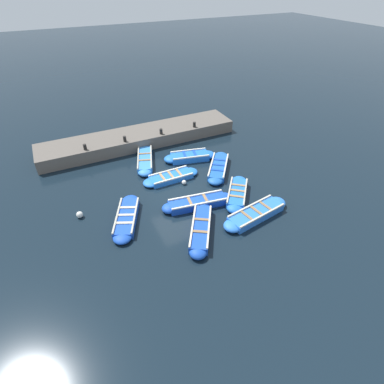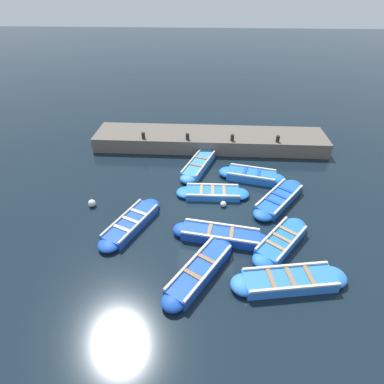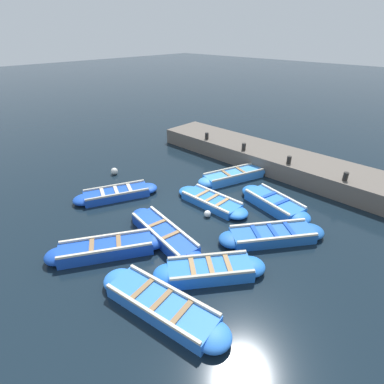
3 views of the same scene
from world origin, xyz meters
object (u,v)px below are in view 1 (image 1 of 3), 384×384
boat_broadside (237,194)px  bollard_mid_north (125,139)px  boat_inner_gap (201,229)px  boat_mid_row (198,203)px  boat_bow_out (190,157)px  bollard_mid_south (161,131)px  boat_outer_left (171,177)px  bollard_south (194,125)px  boat_alongside (145,160)px  boat_end_of_row (127,218)px  bollard_north (85,147)px  buoy_orange_near (184,182)px  boat_centre (218,167)px  boat_far_corner (256,214)px  buoy_yellow_far (80,215)px

boat_broadside → bollard_mid_north: 8.18m
boat_inner_gap → boat_mid_row: bearing=157.7°
boat_bow_out → bollard_mid_south: 2.85m
boat_outer_left → boat_broadside: (3.01, 2.52, 0.04)m
boat_broadside → boat_mid_row: 2.23m
boat_bow_out → bollard_south: bearing=148.3°
boat_alongside → bollard_mid_north: size_ratio=10.63×
boat_end_of_row → bollard_mid_north: bearing=164.2°
bollard_mid_north → boat_outer_left: bearing=19.1°
bollard_north → buoy_orange_near: size_ratio=1.36×
bollard_north → boat_alongside: bearing=62.0°
boat_centre → bollard_north: 8.18m
buoy_orange_near → boat_inner_gap: bearing=-13.2°
bollard_mid_north → bollard_mid_south: (0.00, 2.47, 0.00)m
bollard_north → boat_far_corner: bearing=35.6°
boat_outer_left → boat_inner_gap: (4.53, -0.42, 0.05)m
boat_end_of_row → bollard_mid_south: (-6.40, 4.29, 0.83)m
boat_alongside → bollard_south: bearing=111.6°
boat_alongside → buoy_orange_near: boat_alongside is taller
boat_far_corner → boat_outer_left: 5.36m
boat_far_corner → boat_mid_row: (-1.98, -2.16, 0.00)m
boat_end_of_row → bollard_mid_north: size_ratio=10.02×
boat_end_of_row → boat_mid_row: bearing=81.9°
bollard_mid_north → bollard_mid_south: 2.47m
boat_inner_gap → bollard_mid_south: bearing=170.4°
boat_broadside → bollard_south: bollard_south is taller
boat_bow_out → bollard_north: bearing=-114.1°
bollard_mid_north → buoy_orange_near: 5.31m
boat_bow_out → boat_end_of_row: bearing=-53.6°
bollard_mid_north → bollard_south: same height
boat_mid_row → boat_far_corner: bearing=47.6°
boat_centre → boat_inner_gap: size_ratio=0.99×
bollard_north → buoy_orange_near: bearing=41.8°
boat_broadside → bollard_mid_north: bearing=-151.0°
bollard_north → bollard_south: size_ratio=1.00×
boat_end_of_row → boat_broadside: bearing=82.8°
boat_bow_out → boat_mid_row: bearing=-20.5°
boat_bow_out → boat_outer_left: 2.44m
boat_bow_out → boat_centre: size_ratio=0.99×
boat_bow_out → bollard_mid_north: bollard_mid_north is taller
bollard_mid_south → boat_bow_out: bearing=18.5°
boat_outer_left → bollard_mid_south: 4.33m
boat_alongside → boat_outer_left: (2.43, 0.73, -0.04)m
bollard_north → buoy_yellow_far: 5.43m
boat_mid_row → bollard_mid_south: 6.99m
boat_broadside → bollard_mid_north: (-7.12, -3.95, 0.80)m
boat_bow_out → bollard_mid_north: (-2.59, -3.34, 0.80)m
buoy_yellow_far → boat_broadside: bearing=76.1°
boat_far_corner → boat_bow_out: 6.31m
boat_inner_gap → bollard_south: bollard_south is taller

